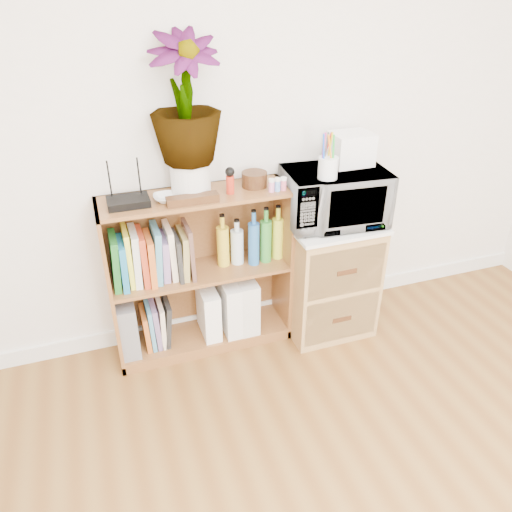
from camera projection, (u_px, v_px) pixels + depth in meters
name	position (u px, v px, depth m)	size (l,w,h in m)	color
skirting_board	(252.00, 310.00, 3.20)	(4.00, 0.02, 0.10)	white
bookshelf	(200.00, 274.00, 2.77)	(1.00, 0.30, 0.95)	brown
wicker_unit	(327.00, 276.00, 2.99)	(0.50, 0.45, 0.70)	#9E7542
microwave	(334.00, 197.00, 2.72)	(0.54, 0.37, 0.30)	silver
pen_cup	(328.00, 168.00, 2.52)	(0.10, 0.10, 0.11)	white
small_appliance	(351.00, 149.00, 2.69)	(0.22, 0.18, 0.17)	white
router	(128.00, 202.00, 2.42)	(0.20, 0.14, 0.04)	black
white_bowl	(167.00, 198.00, 2.46)	(0.13, 0.13, 0.03)	silver
plant_pot	(191.00, 178.00, 2.51)	(0.20, 0.20, 0.17)	silver
potted_plant	(185.00, 99.00, 2.31)	(0.34, 0.34, 0.60)	#2F7735
trinket_box	(193.00, 199.00, 2.43)	(0.26, 0.06, 0.04)	#391C0F
kokeshi_doll	(230.00, 185.00, 2.53)	(0.04, 0.04, 0.09)	#B62816
wooden_bowl	(254.00, 179.00, 2.62)	(0.13, 0.13, 0.08)	#32180D
paint_jars	(277.00, 186.00, 2.57)	(0.11, 0.04, 0.05)	#D67681
file_box	(127.00, 324.00, 2.77)	(0.10, 0.26, 0.32)	slate
magazine_holder_left	(208.00, 311.00, 2.90)	(0.10, 0.24, 0.30)	white
magazine_holder_mid	(230.00, 305.00, 2.93)	(0.10, 0.26, 0.33)	white
magazine_holder_right	(245.00, 301.00, 2.96)	(0.11, 0.27, 0.33)	silver
cookbooks	(151.00, 256.00, 2.62)	(0.42, 0.20, 0.31)	#1C6B25
liquor_bottles	(257.00, 237.00, 2.78)	(0.46, 0.07, 0.32)	gold
lower_books	(156.00, 323.00, 2.83)	(0.16, 0.19, 0.27)	#B85A20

